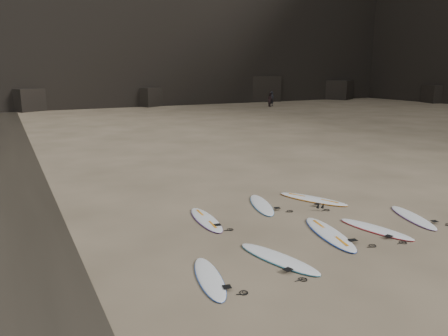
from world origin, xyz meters
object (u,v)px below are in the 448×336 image
object	(u,v)px
surfboard_0	(209,278)
surfboard_2	(329,233)
surfboard_6	(262,205)
surfboard_3	(376,229)
person_b	(270,100)
surfboard_5	(206,219)
surfboard_4	(413,217)
surfboard_1	(278,258)
person_a	(272,99)
surfboard_7	(313,199)

from	to	relation	value
surfboard_0	surfboard_2	distance (m)	4.32
surfboard_2	surfboard_6	size ratio (longest dim) A/B	1.14
surfboard_3	surfboard_2	bearing A→B (deg)	153.62
person_b	surfboard_5	bearing A→B (deg)	156.07
surfboard_3	surfboard_6	distance (m)	3.96
surfboard_2	person_b	bearing A→B (deg)	72.43
surfboard_6	surfboard_3	bearing A→B (deg)	-45.38
surfboard_0	surfboard_2	world-z (taller)	surfboard_2
surfboard_4	surfboard_2	bearing A→B (deg)	-163.67
surfboard_1	person_b	xyz separation A→B (m)	(24.18, 38.00, 0.81)
surfboard_1	surfboard_6	bearing A→B (deg)	48.22
person_a	person_b	distance (m)	0.61
surfboard_5	person_a	distance (m)	42.99
person_a	surfboard_4	bearing A→B (deg)	-138.89
surfboard_2	surfboard_5	size ratio (longest dim) A/B	1.13
surfboard_5	person_b	size ratio (longest dim) A/B	1.43
person_a	surfboard_3	bearing A→B (deg)	-140.92
surfboard_4	surfboard_7	distance (m)	3.43
surfboard_2	surfboard_6	xyz separation A→B (m)	(-0.31, 3.22, -0.01)
surfboard_3	surfboard_4	xyz separation A→B (m)	(1.85, 0.23, -0.00)
surfboard_1	person_b	size ratio (longest dim) A/B	1.48
person_b	surfboard_7	bearing A→B (deg)	161.01
surfboard_2	person_a	bearing A→B (deg)	72.10
surfboard_2	surfboard_7	bearing A→B (deg)	72.74
surfboard_7	surfboard_4	bearing A→B (deg)	-88.26
surfboard_5	surfboard_2	bearing A→B (deg)	-40.11
surfboard_4	surfboard_6	xyz separation A→B (m)	(-3.62, 3.31, 0.00)
surfboard_4	surfboard_0	bearing A→B (deg)	-156.02
surfboard_4	person_a	bearing A→B (deg)	81.01
surfboard_5	person_a	xyz separation A→B (m)	(25.09, 34.90, 0.87)
surfboard_7	person_b	bearing A→B (deg)	33.33
surfboard_1	person_a	world-z (taller)	person_a
surfboard_1	surfboard_7	world-z (taller)	surfboard_7
surfboard_0	surfboard_1	distance (m)	1.98
surfboard_7	surfboard_5	bearing A→B (deg)	156.98
surfboard_5	surfboard_0	bearing A→B (deg)	-108.13
surfboard_1	surfboard_2	xyz separation A→B (m)	(2.25, 0.74, 0.00)
person_a	surfboard_6	bearing A→B (deg)	-145.47
surfboard_3	person_a	size ratio (longest dim) A/B	1.30
surfboard_2	surfboard_3	bearing A→B (deg)	0.53
surfboard_1	surfboard_6	size ratio (longest dim) A/B	1.03
surfboard_0	surfboard_6	bearing A→B (deg)	58.74
surfboard_0	person_b	bearing A→B (deg)	67.94
surfboard_0	person_a	distance (m)	46.83
surfboard_2	surfboard_4	bearing A→B (deg)	11.34
person_a	surfboard_1	bearing A→B (deg)	-144.77
surfboard_1	person_a	bearing A→B (deg)	41.60
surfboard_1	surfboard_2	distance (m)	2.37
surfboard_1	surfboard_3	distance (m)	3.74
surfboard_4	person_b	distance (m)	41.73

